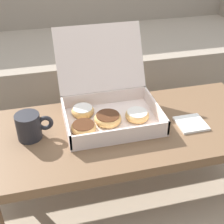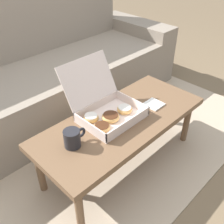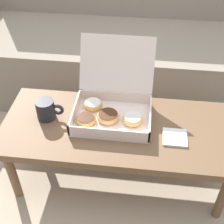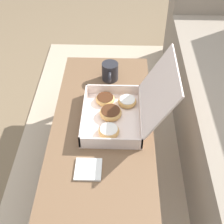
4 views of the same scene
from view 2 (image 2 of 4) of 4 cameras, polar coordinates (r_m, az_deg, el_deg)
name	(u,v)px [view 2 (image 2 of 4)]	position (r m, az deg, el deg)	size (l,w,h in m)	color
ground_plane	(111,156)	(1.93, -0.15, -9.47)	(12.00, 12.00, 0.00)	#756047
area_rug	(85,136)	(2.09, -6.01, -5.21)	(2.65, 1.84, 0.01)	tan
couch	(41,78)	(2.29, -15.21, 7.23)	(2.53, 0.85, 0.98)	gray
coffee_table	(122,124)	(1.65, 2.11, -2.63)	(1.14, 0.49, 0.39)	brown
pastry_box	(105,109)	(1.61, -1.47, 0.69)	(0.38, 0.42, 0.32)	silver
coffee_mug	(73,138)	(1.42, -8.55, -5.65)	(0.14, 0.09, 0.10)	#232328
napkin_stack	(154,104)	(1.77, 9.06, 1.68)	(0.11, 0.11, 0.01)	white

